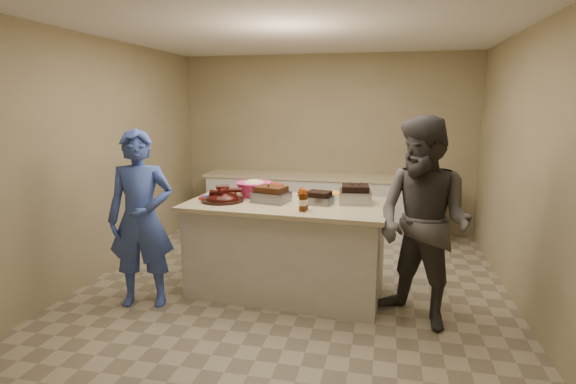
% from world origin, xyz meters
% --- Properties ---
extents(room, '(4.50, 5.00, 2.70)m').
position_xyz_m(room, '(0.00, 0.00, 0.00)').
color(room, '#95865E').
rests_on(room, ground).
extents(back_counter, '(3.60, 0.64, 0.90)m').
position_xyz_m(back_counter, '(0.00, 2.20, 0.45)').
color(back_counter, silver).
rests_on(back_counter, ground).
extents(island, '(2.10, 1.20, 0.97)m').
position_xyz_m(island, '(-0.04, -0.05, 0.00)').
color(island, silver).
rests_on(island, ground).
extents(rib_platter, '(0.49, 0.49, 0.18)m').
position_xyz_m(rib_platter, '(-0.71, -0.13, 0.97)').
color(rib_platter, '#400D08').
rests_on(rib_platter, island).
extents(pulled_pork_tray, '(0.40, 0.34, 0.11)m').
position_xyz_m(pulled_pork_tray, '(-0.21, -0.06, 0.97)').
color(pulled_pork_tray, '#47230F').
rests_on(pulled_pork_tray, island).
extents(brisket_tray, '(0.30, 0.27, 0.08)m').
position_xyz_m(brisket_tray, '(0.28, -0.05, 0.97)').
color(brisket_tray, black).
rests_on(brisket_tray, island).
extents(roasting_pan, '(0.35, 0.35, 0.13)m').
position_xyz_m(roasting_pan, '(0.64, 0.09, 0.97)').
color(roasting_pan, gray).
rests_on(roasting_pan, island).
extents(coleslaw_bowl, '(0.42, 0.42, 0.27)m').
position_xyz_m(coleslaw_bowl, '(-0.47, 0.17, 0.97)').
color(coleslaw_bowl, '#E7317C').
rests_on(coleslaw_bowl, island).
extents(sausage_plate, '(0.32, 0.32, 0.05)m').
position_xyz_m(sausage_plate, '(0.13, 0.31, 0.97)').
color(sausage_plate, silver).
rests_on(sausage_plate, island).
extents(mac_cheese_dish, '(0.31, 0.24, 0.08)m').
position_xyz_m(mac_cheese_dish, '(0.50, 0.21, 0.97)').
color(mac_cheese_dish, orange).
rests_on(mac_cheese_dish, island).
extents(bbq_bottle_a, '(0.08, 0.08, 0.21)m').
position_xyz_m(bbq_bottle_a, '(0.18, -0.39, 0.97)').
color(bbq_bottle_a, '#3D1904').
rests_on(bbq_bottle_a, island).
extents(bbq_bottle_b, '(0.07, 0.07, 0.19)m').
position_xyz_m(bbq_bottle_b, '(0.19, -0.31, 0.97)').
color(bbq_bottle_b, '#3D1904').
rests_on(bbq_bottle_b, island).
extents(mustard_bottle, '(0.05, 0.05, 0.13)m').
position_xyz_m(mustard_bottle, '(-0.10, -0.01, 0.97)').
color(mustard_bottle, gold).
rests_on(mustard_bottle, island).
extents(sauce_bowl, '(0.13, 0.05, 0.13)m').
position_xyz_m(sauce_bowl, '(-0.10, 0.24, 0.97)').
color(sauce_bowl, silver).
rests_on(sauce_bowl, island).
extents(plate_stack_large, '(0.25, 0.25, 0.03)m').
position_xyz_m(plate_stack_large, '(-0.80, 0.21, 0.97)').
color(plate_stack_large, '#9D180D').
rests_on(plate_stack_large, island).
extents(plate_stack_small, '(0.18, 0.18, 0.02)m').
position_xyz_m(plate_stack_small, '(-0.92, -0.06, 0.97)').
color(plate_stack_small, '#9D180D').
rests_on(plate_stack_small, island).
extents(plastic_cup, '(0.11, 0.10, 0.10)m').
position_xyz_m(plastic_cup, '(-0.66, 0.40, 0.97)').
color(plastic_cup, '#A04418').
rests_on(plastic_cup, island).
extents(basket_stack, '(0.23, 0.18, 0.11)m').
position_xyz_m(basket_stack, '(-0.31, 0.36, 0.97)').
color(basket_stack, '#9D180D').
rests_on(basket_stack, island).
extents(guest_blue, '(1.06, 1.84, 0.41)m').
position_xyz_m(guest_blue, '(-1.36, -0.64, 0.00)').
color(guest_blue, '#3850A6').
rests_on(guest_blue, ground).
extents(guest_gray, '(1.86, 2.03, 0.71)m').
position_xyz_m(guest_gray, '(1.27, -0.47, 0.00)').
color(guest_gray, '#4B4844').
rests_on(guest_gray, ground).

